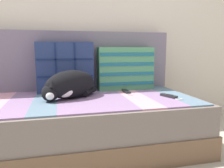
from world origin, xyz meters
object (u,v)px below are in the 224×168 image
object	(u,v)px
couch	(80,122)
sleeping_cat	(69,85)
throw_pillow_striped	(125,68)
game_remote_near	(127,92)
game_remote_far	(169,96)
throw_pillow_quilted	(65,67)

from	to	relation	value
couch	sleeping_cat	world-z (taller)	sleeping_cat
throw_pillow_striped	game_remote_near	world-z (taller)	throw_pillow_striped
couch	throw_pillow_striped	xyz separation A→B (m)	(0.42, 0.24, 0.37)
sleeping_cat	game_remote_far	distance (m)	0.72
game_remote_near	game_remote_far	xyz separation A→B (m)	(0.25, -0.23, -0.00)
throw_pillow_quilted	sleeping_cat	world-z (taller)	throw_pillow_quilted
throw_pillow_striped	sleeping_cat	xyz separation A→B (m)	(-0.49, -0.26, -0.09)
couch	throw_pillow_striped	size ratio (longest dim) A/B	3.58
couch	throw_pillow_quilted	distance (m)	0.46
sleeping_cat	couch	bearing A→B (deg)	19.74
couch	sleeping_cat	size ratio (longest dim) A/B	4.03
throw_pillow_striped	game_remote_far	distance (m)	0.48
couch	throw_pillow_striped	bearing A→B (deg)	29.70
couch	game_remote_far	xyz separation A→B (m)	(0.63, -0.16, 0.20)
sleeping_cat	game_remote_near	distance (m)	0.47
couch	throw_pillow_quilted	bearing A→B (deg)	110.65
game_remote_near	game_remote_far	bearing A→B (deg)	-43.07
couch	game_remote_near	xyz separation A→B (m)	(0.38, 0.08, 0.20)
throw_pillow_striped	game_remote_near	size ratio (longest dim) A/B	2.51
throw_pillow_striped	game_remote_far	world-z (taller)	throw_pillow_striped
throw_pillow_quilted	game_remote_far	size ratio (longest dim) A/B	2.37
throw_pillow_striped	game_remote_far	size ratio (longest dim) A/B	2.53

